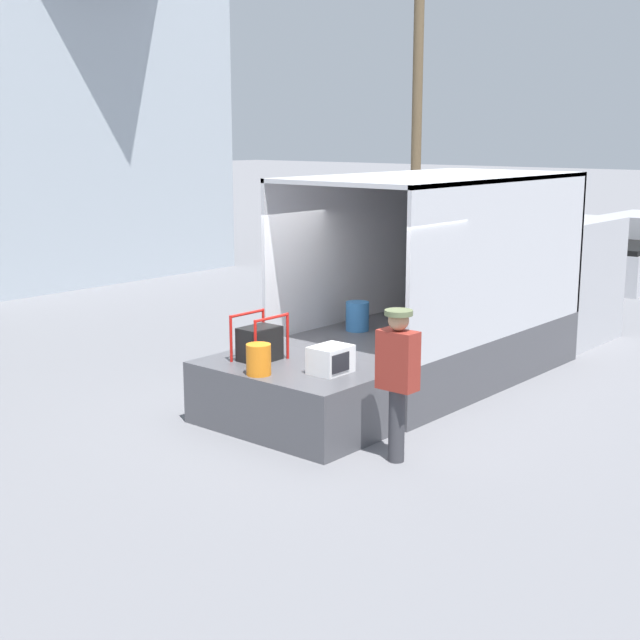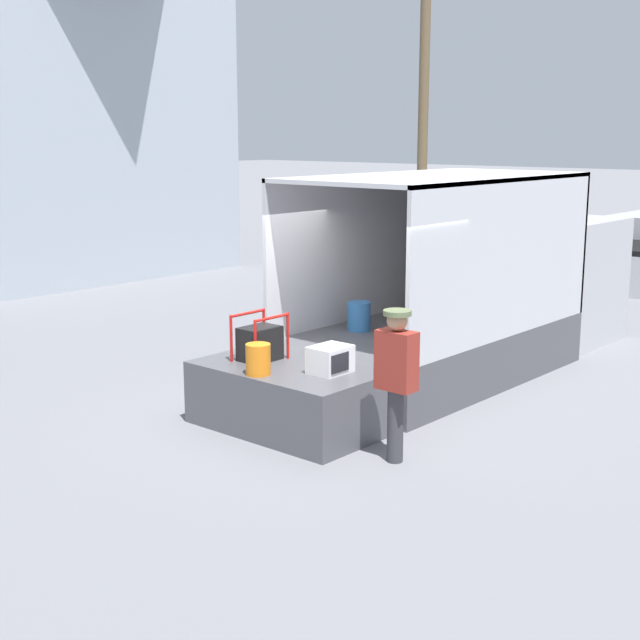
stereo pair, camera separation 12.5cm
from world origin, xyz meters
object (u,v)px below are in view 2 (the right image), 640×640
Objects in this scene: box_truck at (491,302)px; utility_pole at (424,90)px; orange_bucket at (258,359)px; portable_generator at (261,342)px; worker_person at (396,370)px; microwave at (330,359)px.

utility_pole is (8.23, 7.12, 3.81)m from box_truck.
box_truck is 5.29m from orange_bucket.
worker_person reaches higher than portable_generator.
box_truck is at bearing -0.17° from orange_bucket.
box_truck is 14.10× the size of microwave.
portable_generator is at bearing -152.99° from utility_pole.
microwave is 15.49m from utility_pole.
portable_generator is 0.36× the size of worker_person.
utility_pole is (13.00, 6.63, 3.71)m from portable_generator.
worker_person is (-0.18, -1.10, 0.10)m from microwave.
portable_generator reaches higher than microwave.
orange_bucket is at bearing -152.29° from utility_pole.
utility_pole is (13.52, 7.10, 3.75)m from orange_bucket.
worker_person is (0.44, -1.68, 0.08)m from orange_bucket.
box_truck reaches higher than microwave.
worker_person is at bearing -146.13° from utility_pole.
box_truck is 3.99× the size of worker_person.
worker_person is (-4.85, -1.67, 0.15)m from box_truck.
utility_pole is at bearing 33.87° from worker_person.
box_truck is 5.13m from worker_person.
microwave is at bearing -84.56° from portable_generator.
portable_generator is at bearing 95.44° from microwave.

